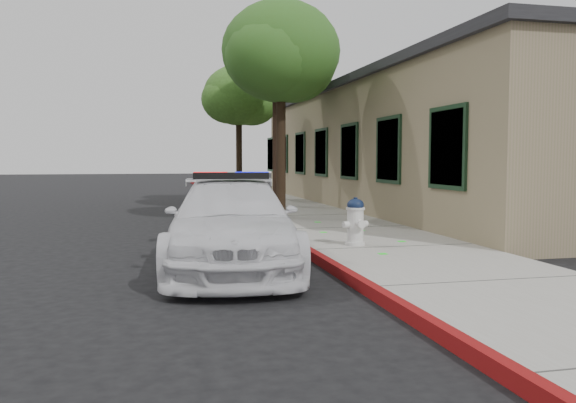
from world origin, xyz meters
The scene contains 9 objects.
ground centered at (0.00, 0.00, 0.00)m, with size 120.00×120.00×0.00m, color black.
sidewalk centered at (1.60, 3.00, 0.07)m, with size 3.20×60.00×0.15m, color gray.
red_curb centered at (0.06, 3.00, 0.08)m, with size 0.14×60.00×0.16m, color maroon.
clapboard_building centered at (6.69, 9.00, 2.13)m, with size 7.30×20.89×4.24m.
police_car centered at (-1.40, -0.63, 0.71)m, with size 2.49×5.03×1.52m.
fire_hydrant centered at (1.00, 0.33, 0.59)m, with size 0.50×0.44×0.87m.
street_tree_near centered at (0.74, 5.44, 4.41)m, with size 3.13×3.17×5.71m.
street_tree_mid centered at (1.38, 9.05, 5.03)m, with size 3.49×3.44×6.48m.
street_tree_far centered at (0.72, 12.96, 4.07)m, with size 3.02×2.76×5.22m.
Camera 1 is at (-2.57, -9.66, 1.73)m, focal length 36.22 mm.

